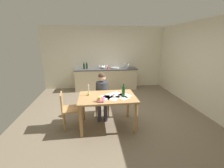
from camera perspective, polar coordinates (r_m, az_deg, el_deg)
ground_plane at (r=4.33m, az=0.38°, el=-11.36°), size 5.20×5.20×0.04m
wall_back at (r=6.46m, az=-2.72°, el=10.14°), size 5.20×0.12×2.60m
wall_right at (r=4.96m, az=31.89°, el=5.86°), size 0.12×5.20×2.60m
kitchen_counter at (r=6.25m, az=-2.35°, el=2.04°), size 2.59×0.64×0.90m
dining_table at (r=3.45m, az=-1.83°, el=-6.51°), size 1.31×0.87×0.76m
chair_at_table at (r=4.13m, az=-3.84°, el=-5.11°), size 0.42×0.42×0.86m
person_seated at (r=3.93m, az=-3.87°, el=-3.24°), size 0.34×0.60×1.19m
chair_side_empty at (r=3.59m, az=-16.76°, el=-9.04°), size 0.45×0.45×0.88m
coffee_mug at (r=3.12m, az=-4.85°, el=-5.90°), size 0.12×0.08×0.10m
candlestick at (r=3.49m, az=-9.05°, el=-3.21°), size 0.06×0.06×0.26m
book_magazine at (r=3.16m, az=-4.45°, el=-6.36°), size 0.16×0.21×0.03m
book_cookery at (r=3.23m, az=-4.19°, el=-5.85°), size 0.19×0.26×0.02m
paper_letter at (r=3.56m, az=1.89°, el=-3.83°), size 0.33×0.36×0.00m
paper_bill at (r=3.49m, az=5.06°, el=-4.34°), size 0.35×0.36×0.00m
paper_envelope at (r=3.31m, az=0.64°, el=-5.45°), size 0.33×0.36×0.00m
paper_receipt at (r=3.43m, az=-1.27°, el=-4.66°), size 0.34×0.36×0.00m
paper_notice at (r=3.34m, az=-2.78°, el=-5.28°), size 0.25×0.32×0.00m
paper_flyer at (r=3.35m, az=4.12°, el=-5.18°), size 0.34×0.36×0.00m
wine_bottle_on_table at (r=3.33m, az=4.47°, el=-2.90°), size 0.07×0.07×0.32m
sink_unit at (r=6.20m, az=1.15°, el=6.38°), size 0.36×0.36×0.24m
bottle_oil at (r=6.12m, az=-10.82°, el=6.85°), size 0.07×0.07×0.27m
bottle_vinegar at (r=6.15m, az=-9.76°, el=6.94°), size 0.06×0.06×0.27m
mixing_bowl at (r=6.20m, az=-3.63°, el=6.60°), size 0.22×0.22×0.10m
stovetop_kettle at (r=6.28m, az=5.80°, el=7.12°), size 0.18×0.18×0.22m
wine_glass_near_sink at (r=6.29m, az=-2.06°, el=7.31°), size 0.07×0.07×0.15m
wine_glass_by_kettle at (r=6.28m, az=-3.03°, el=7.28°), size 0.07×0.07×0.15m
wine_glass_back_left at (r=6.28m, az=-3.90°, el=7.26°), size 0.07×0.07×0.15m
wine_glass_back_right at (r=6.27m, az=-5.14°, el=7.22°), size 0.07×0.07×0.15m
teacup_on_counter at (r=6.01m, az=-1.57°, el=6.28°), size 0.11×0.07×0.09m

